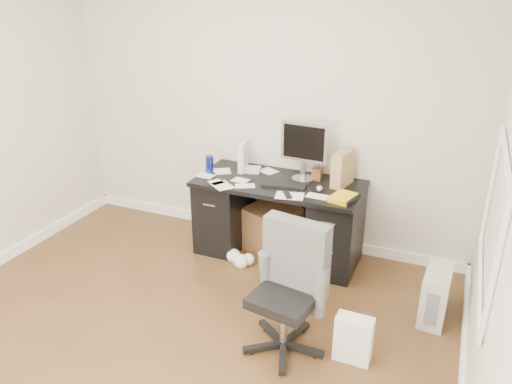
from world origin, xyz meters
TOP-DOWN VIEW (x-y plane):
  - ground at (0.00, 0.00)m, footprint 4.00×4.00m
  - room_shell at (0.03, 0.03)m, footprint 4.02×4.02m
  - desk at (0.30, 1.65)m, footprint 1.50×0.70m
  - loose_papers at (0.10, 1.60)m, footprint 1.10×0.60m
  - lcd_monitor at (0.49, 1.77)m, footprint 0.45×0.28m
  - keyboard at (0.38, 1.56)m, footprint 0.40×0.18m
  - computer_mouse at (0.70, 1.56)m, footprint 0.08×0.08m
  - travel_mug at (-0.38, 1.61)m, footprint 0.09×0.09m
  - white_binder at (-0.12, 1.80)m, footprint 0.15×0.25m
  - magazine_file at (0.84, 1.78)m, footprint 0.19×0.29m
  - pen_cup at (0.60, 1.83)m, footprint 0.11×0.11m
  - yellow_book at (0.94, 1.47)m, footprint 0.24×0.27m
  - paper_remote at (0.50, 1.38)m, footprint 0.27×0.23m
  - office_chair at (0.81, 0.43)m, footprint 0.62×0.62m
  - pc_tower at (1.75, 1.21)m, footprint 0.21×0.42m
  - shopping_bag at (1.28, 0.51)m, footprint 0.25×0.18m
  - wicker_basket at (0.20, 1.73)m, footprint 0.56×0.56m
  - desk_printer at (0.64, 1.30)m, footprint 0.32×0.28m

SIDE VIEW (x-z plane):
  - ground at x=0.00m, z-range 0.00..0.00m
  - desk_printer at x=0.64m, z-range 0.00..0.17m
  - shopping_bag at x=1.28m, z-range 0.00..0.34m
  - pc_tower at x=1.75m, z-range 0.00..0.41m
  - wicker_basket at x=0.20m, z-range 0.00..0.43m
  - desk at x=0.30m, z-range 0.02..0.77m
  - office_chair at x=0.81m, z-range 0.00..0.95m
  - loose_papers at x=0.10m, z-range 0.75..0.75m
  - paper_remote at x=0.50m, z-range 0.75..0.77m
  - keyboard at x=0.38m, z-range 0.75..0.77m
  - yellow_book at x=0.94m, z-range 0.75..0.79m
  - computer_mouse at x=0.70m, z-range 0.75..0.81m
  - travel_mug at x=-0.38m, z-range 0.75..0.91m
  - pen_cup at x=0.60m, z-range 0.75..1.00m
  - white_binder at x=-0.12m, z-range 0.75..1.02m
  - magazine_file at x=0.84m, z-range 0.75..1.06m
  - lcd_monitor at x=0.49m, z-range 0.75..1.30m
  - room_shell at x=0.03m, z-range 0.30..3.01m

